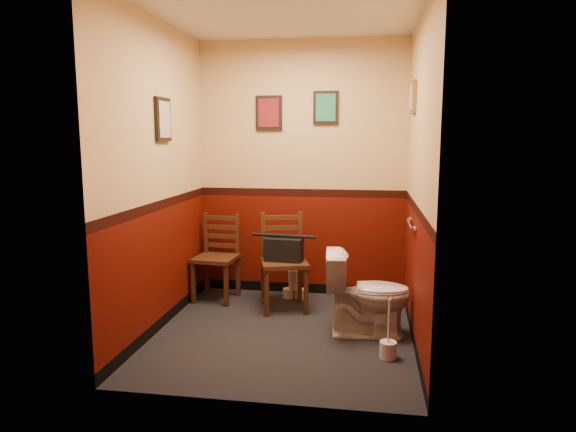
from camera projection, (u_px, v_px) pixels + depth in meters
The scene contains 17 objects.
floor at pixel (284, 333), 4.49m from camera, with size 2.20×2.40×0.00m, color black.
ceiling at pixel (283, 10), 4.08m from camera, with size 2.20×2.40×0.00m, color silver.
wall_back at pixel (302, 170), 5.46m from camera, with size 2.20×2.70×0.00m, color #4B0C04.
wall_front at pixel (251, 195), 3.11m from camera, with size 2.20×2.70×0.00m, color #4B0C04.
wall_left at pixel (159, 178), 4.45m from camera, with size 2.40×2.70×0.00m, color #4B0C04.
wall_right at pixel (418, 181), 4.12m from camera, with size 2.40×2.70×0.00m, color #4B0C04.
grab_bar at pixel (410, 225), 4.43m from camera, with size 0.05×0.56×0.06m.
framed_print_back_a at pixel (269, 113), 5.40m from camera, with size 0.28×0.04×0.36m.
framed_print_back_b at pixel (326, 108), 5.30m from camera, with size 0.26×0.04×0.34m.
framed_print_left at pixel (163, 120), 4.47m from camera, with size 0.04×0.30×0.38m.
framed_print_right at pixel (413, 97), 4.60m from camera, with size 0.04×0.34×0.28m.
toilet at pixel (368, 294), 4.41m from camera, with size 0.41×0.74×0.72m, color white.
toilet_brush at pixel (388, 349), 3.97m from camera, with size 0.13×0.13×0.47m.
chair_left at pixel (217, 257), 5.38m from camera, with size 0.45×0.45×0.90m.
chair_right at pixel (283, 262), 5.09m from camera, with size 0.55×0.55×0.95m.
handbag at pixel (284, 249), 5.03m from camera, with size 0.38×0.22×0.27m.
tp_stack at pixel (294, 282), 5.43m from camera, with size 0.24×0.15×0.42m.
Camera 1 is at (0.70, -4.23, 1.70)m, focal length 32.00 mm.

